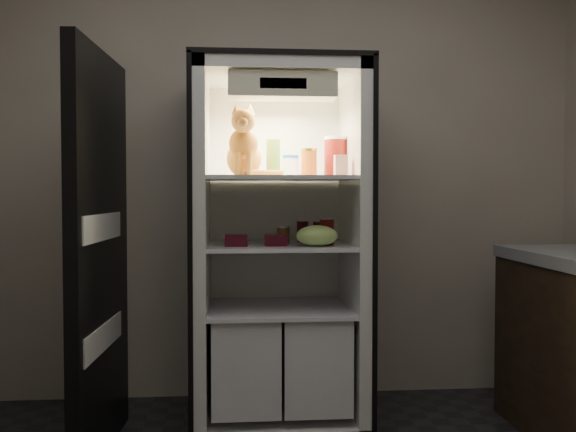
% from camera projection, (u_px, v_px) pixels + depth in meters
% --- Properties ---
extents(room_shell, '(3.60, 3.60, 3.60)m').
position_uv_depth(room_shell, '(309.00, 59.00, 2.00)').
color(room_shell, white).
rests_on(room_shell, floor).
extents(refrigerator, '(0.90, 0.72, 1.88)m').
position_uv_depth(refrigerator, '(278.00, 271.00, 3.40)').
color(refrigerator, white).
rests_on(refrigerator, floor).
extents(fridge_door, '(0.11, 0.87, 1.85)m').
position_uv_depth(fridge_door, '(99.00, 256.00, 2.94)').
color(fridge_door, black).
rests_on(fridge_door, floor).
extents(tabby_cat, '(0.29, 0.34, 0.36)m').
position_uv_depth(tabby_cat, '(244.00, 150.00, 3.25)').
color(tabby_cat, orange).
rests_on(tabby_cat, refrigerator).
extents(parmesan_shaker, '(0.08, 0.08, 0.19)m').
position_uv_depth(parmesan_shaker, '(273.00, 158.00, 3.36)').
color(parmesan_shaker, '#248636').
rests_on(parmesan_shaker, refrigerator).
extents(mayo_tub, '(0.09, 0.09, 0.12)m').
position_uv_depth(mayo_tub, '(291.00, 166.00, 3.51)').
color(mayo_tub, white).
rests_on(mayo_tub, refrigerator).
extents(salsa_jar, '(0.08, 0.08, 0.15)m').
position_uv_depth(salsa_jar, '(309.00, 163.00, 3.36)').
color(salsa_jar, maroon).
rests_on(salsa_jar, refrigerator).
extents(pepper_jar, '(0.13, 0.13, 0.22)m').
position_uv_depth(pepper_jar, '(336.00, 157.00, 3.43)').
color(pepper_jar, maroon).
rests_on(pepper_jar, refrigerator).
extents(cream_carton, '(0.06, 0.06, 0.11)m').
position_uv_depth(cream_carton, '(341.00, 165.00, 3.23)').
color(cream_carton, white).
rests_on(cream_carton, refrigerator).
extents(soda_can_a, '(0.06, 0.06, 0.12)m').
position_uv_depth(soda_can_a, '(303.00, 231.00, 3.45)').
color(soda_can_a, black).
rests_on(soda_can_a, refrigerator).
extents(soda_can_b, '(0.06, 0.06, 0.12)m').
position_uv_depth(soda_can_b, '(319.00, 232.00, 3.40)').
color(soda_can_b, black).
rests_on(soda_can_b, refrigerator).
extents(soda_can_c, '(0.07, 0.07, 0.14)m').
position_uv_depth(soda_can_c, '(327.00, 232.00, 3.26)').
color(soda_can_c, black).
rests_on(soda_can_c, refrigerator).
extents(condiment_jar, '(0.07, 0.07, 0.09)m').
position_uv_depth(condiment_jar, '(283.00, 235.00, 3.34)').
color(condiment_jar, brown).
rests_on(condiment_jar, refrigerator).
extents(grape_bag, '(0.21, 0.15, 0.10)m').
position_uv_depth(grape_bag, '(317.00, 236.00, 3.18)').
color(grape_bag, '#85B253').
rests_on(grape_bag, refrigerator).
extents(berry_box_left, '(0.11, 0.11, 0.06)m').
position_uv_depth(berry_box_left, '(236.00, 240.00, 3.19)').
color(berry_box_left, '#4A0C1D').
rests_on(berry_box_left, refrigerator).
extents(berry_box_right, '(0.11, 0.11, 0.06)m').
position_uv_depth(berry_box_right, '(276.00, 240.00, 3.21)').
color(berry_box_right, '#4A0C1D').
rests_on(berry_box_right, refrigerator).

